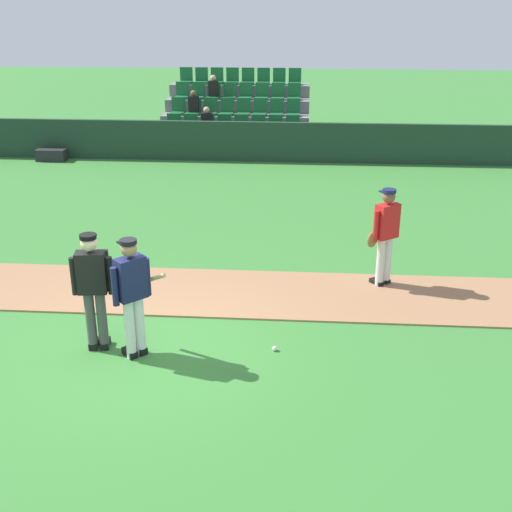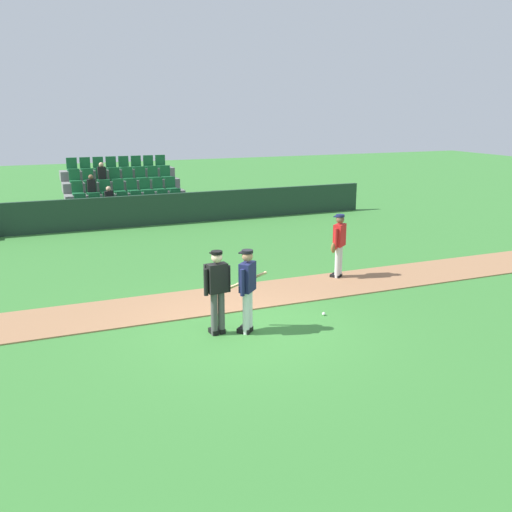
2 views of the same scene
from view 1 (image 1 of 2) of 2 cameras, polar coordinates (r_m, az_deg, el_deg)
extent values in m
plane|color=#387A33|center=(9.55, -10.46, -8.23)|extent=(80.00, 80.00, 0.00)
cube|color=#9E704C|center=(11.30, -7.96, -3.03)|extent=(28.00, 1.91, 0.03)
cube|color=#1E3828|center=(20.25, -2.39, 10.08)|extent=(20.00, 0.16, 1.22)
cube|color=slate|center=(22.58, -1.70, 10.13)|extent=(5.00, 3.80, 0.30)
cube|color=slate|center=(21.27, -2.07, 10.36)|extent=(4.90, 0.85, 0.40)
cube|color=#196033|center=(21.42, -7.32, 10.96)|extent=(0.44, 0.40, 0.08)
cube|color=#196033|center=(21.59, -7.24, 11.73)|extent=(0.44, 0.08, 0.50)
cube|color=#196033|center=(21.32, -5.85, 10.98)|extent=(0.44, 0.40, 0.08)
cube|color=#196033|center=(21.49, -5.77, 11.74)|extent=(0.44, 0.08, 0.50)
cube|color=#196033|center=(21.23, -4.36, 10.98)|extent=(0.44, 0.40, 0.08)
cube|color=#196033|center=(21.40, -4.29, 11.75)|extent=(0.44, 0.08, 0.50)
cube|color=black|center=(21.23, -4.36, 11.80)|extent=(0.32, 0.22, 0.52)
sphere|color=tan|center=(21.17, -4.39, 12.73)|extent=(0.20, 0.20, 0.20)
cube|color=#196033|center=(21.16, -2.86, 10.98)|extent=(0.44, 0.40, 0.08)
cube|color=#196033|center=(21.33, -2.80, 11.75)|extent=(0.44, 0.08, 0.50)
cube|color=#196033|center=(21.10, -1.35, 10.96)|extent=(0.44, 0.40, 0.08)
cube|color=#196033|center=(21.27, -1.30, 11.74)|extent=(0.44, 0.08, 0.50)
cube|color=#196033|center=(21.05, 0.17, 10.95)|extent=(0.44, 0.40, 0.08)
cube|color=#196033|center=(21.22, 0.21, 11.72)|extent=(0.44, 0.08, 0.50)
cube|color=#196033|center=(21.02, 1.69, 10.92)|extent=(0.44, 0.40, 0.08)
cube|color=#196033|center=(21.19, 1.73, 11.70)|extent=(0.44, 0.08, 0.50)
cube|color=#196033|center=(21.00, 3.22, 10.89)|extent=(0.44, 0.40, 0.08)
cube|color=#196033|center=(21.17, 3.25, 11.66)|extent=(0.44, 0.08, 0.50)
cube|color=slate|center=(22.03, -1.83, 11.82)|extent=(4.90, 0.85, 0.40)
cube|color=#196033|center=(22.17, -6.94, 12.40)|extent=(0.44, 0.40, 0.08)
cube|color=#196033|center=(22.35, -6.86, 13.12)|extent=(0.44, 0.08, 0.50)
cube|color=#196033|center=(22.07, -5.51, 12.41)|extent=(0.44, 0.40, 0.08)
cube|color=#196033|center=(22.25, -5.43, 13.14)|extent=(0.44, 0.08, 0.50)
cube|color=black|center=(22.08, -5.51, 13.20)|extent=(0.32, 0.22, 0.52)
sphere|color=brown|center=(22.03, -5.55, 14.10)|extent=(0.20, 0.20, 0.20)
cube|color=#196033|center=(21.99, -4.06, 12.42)|extent=(0.44, 0.40, 0.08)
cube|color=#196033|center=(22.16, -3.99, 13.15)|extent=(0.44, 0.08, 0.50)
cube|color=#196033|center=(21.92, -2.60, 12.42)|extent=(0.44, 0.40, 0.08)
cube|color=#196033|center=(22.09, -2.54, 13.15)|extent=(0.44, 0.08, 0.50)
cube|color=#196033|center=(21.86, -1.14, 12.41)|extent=(0.44, 0.40, 0.08)
cube|color=#196033|center=(22.04, -1.09, 13.15)|extent=(0.44, 0.08, 0.50)
cube|color=#196033|center=(21.81, 0.34, 12.40)|extent=(0.44, 0.40, 0.08)
cube|color=#196033|center=(21.99, 0.38, 13.13)|extent=(0.44, 0.08, 0.50)
cube|color=#196033|center=(21.78, 1.81, 12.37)|extent=(0.44, 0.40, 0.08)
cube|color=#196033|center=(21.96, 1.85, 13.11)|extent=(0.44, 0.08, 0.50)
cube|color=#196033|center=(21.77, 3.29, 12.34)|extent=(0.44, 0.40, 0.08)
cube|color=#196033|center=(21.94, 3.32, 13.08)|extent=(0.44, 0.08, 0.50)
cube|color=slate|center=(22.80, -1.62, 13.18)|extent=(4.90, 0.85, 0.40)
cube|color=#196033|center=(22.94, -6.58, 13.74)|extent=(0.44, 0.40, 0.08)
cube|color=#196033|center=(23.12, -6.50, 14.43)|extent=(0.44, 0.08, 0.50)
cube|color=#196033|center=(22.84, -5.18, 13.76)|extent=(0.44, 0.40, 0.08)
cube|color=#196033|center=(23.02, -5.12, 14.45)|extent=(0.44, 0.08, 0.50)
cube|color=#196033|center=(22.76, -3.78, 13.77)|extent=(0.44, 0.40, 0.08)
cube|color=#196033|center=(22.94, -3.72, 14.46)|extent=(0.44, 0.08, 0.50)
cube|color=black|center=(22.77, -3.78, 14.53)|extent=(0.32, 0.22, 0.52)
sphere|color=tan|center=(22.73, -3.80, 15.41)|extent=(0.20, 0.20, 0.20)
cube|color=#196033|center=(22.69, -2.36, 13.77)|extent=(0.44, 0.40, 0.08)
cube|color=#196033|center=(22.87, -2.31, 14.47)|extent=(0.44, 0.08, 0.50)
cube|color=#196033|center=(22.63, -0.94, 13.76)|extent=(0.44, 0.40, 0.08)
cube|color=#196033|center=(22.82, -0.89, 14.46)|extent=(0.44, 0.08, 0.50)
cube|color=#196033|center=(22.59, 0.49, 13.75)|extent=(0.44, 0.40, 0.08)
cube|color=#196033|center=(22.77, 0.53, 14.45)|extent=(0.44, 0.08, 0.50)
cube|color=#196033|center=(22.56, 1.93, 13.73)|extent=(0.44, 0.40, 0.08)
cube|color=#196033|center=(22.75, 1.96, 14.43)|extent=(0.44, 0.08, 0.50)
cube|color=#196033|center=(22.54, 3.37, 13.70)|extent=(0.44, 0.40, 0.08)
cube|color=#196033|center=(22.73, 3.39, 14.40)|extent=(0.44, 0.08, 0.50)
cube|color=slate|center=(23.58, -1.41, 14.45)|extent=(4.90, 0.85, 0.40)
cube|color=#196033|center=(23.72, -6.24, 14.99)|extent=(0.44, 0.40, 0.08)
cube|color=#196033|center=(23.90, -6.17, 15.65)|extent=(0.44, 0.08, 0.50)
cube|color=#196033|center=(23.62, -4.88, 15.01)|extent=(0.44, 0.40, 0.08)
cube|color=#196033|center=(23.81, -4.81, 15.67)|extent=(0.44, 0.08, 0.50)
cube|color=#196033|center=(23.54, -3.51, 15.02)|extent=(0.44, 0.40, 0.08)
cube|color=#196033|center=(23.73, -3.45, 15.69)|extent=(0.44, 0.08, 0.50)
cube|color=#196033|center=(23.48, -2.13, 15.03)|extent=(0.44, 0.40, 0.08)
cube|color=#196033|center=(23.67, -2.08, 15.69)|extent=(0.44, 0.08, 0.50)
cube|color=#196033|center=(23.42, -0.75, 15.03)|extent=(0.44, 0.40, 0.08)
cube|color=#196033|center=(23.61, -0.70, 15.69)|extent=(0.44, 0.08, 0.50)
cube|color=#196033|center=(23.38, 0.64, 15.01)|extent=(0.44, 0.40, 0.08)
cube|color=#196033|center=(23.57, 0.68, 15.68)|extent=(0.44, 0.08, 0.50)
cube|color=#196033|center=(23.35, 2.04, 14.99)|extent=(0.44, 0.40, 0.08)
cube|color=#196033|center=(23.54, 2.07, 15.66)|extent=(0.44, 0.08, 0.50)
cube|color=#196033|center=(23.34, 3.43, 14.96)|extent=(0.44, 0.40, 0.08)
cube|color=#196033|center=(23.53, 3.46, 15.63)|extent=(0.44, 0.08, 0.50)
cylinder|color=white|center=(9.18, -11.07, -6.36)|extent=(0.14, 0.14, 0.90)
cylinder|color=white|center=(9.25, -10.21, -6.07)|extent=(0.14, 0.14, 0.90)
cube|color=black|center=(9.42, -11.08, -8.37)|extent=(0.27, 0.27, 0.10)
cube|color=black|center=(9.49, -10.24, -8.08)|extent=(0.27, 0.27, 0.10)
cube|color=#191E47|center=(8.89, -10.97, -1.94)|extent=(0.44, 0.44, 0.60)
cylinder|color=#191E47|center=(8.81, -12.35, -2.66)|extent=(0.09, 0.09, 0.55)
cylinder|color=#191E47|center=(9.02, -9.58, -1.83)|extent=(0.09, 0.09, 0.55)
sphere|color=#9E7051|center=(8.73, -11.17, 0.64)|extent=(0.22, 0.22, 0.22)
cylinder|color=black|center=(8.70, -11.22, 1.26)|extent=(0.23, 0.23, 0.06)
cube|color=black|center=(8.79, -11.53, 1.24)|extent=(0.21, 0.21, 0.02)
cylinder|color=tan|center=(9.14, -9.87, -2.21)|extent=(0.73, 0.43, 0.41)
cylinder|color=#4C4C4C|center=(9.52, -14.37, -5.58)|extent=(0.14, 0.14, 0.90)
cylinder|color=#4C4C4C|center=(9.49, -13.42, -5.58)|extent=(0.14, 0.14, 0.90)
cube|color=black|center=(9.76, -14.08, -7.51)|extent=(0.15, 0.27, 0.10)
cube|color=black|center=(9.73, -13.15, -7.51)|extent=(0.15, 0.27, 0.10)
cube|color=black|center=(9.20, -14.31, -1.42)|extent=(0.42, 0.27, 0.60)
cylinder|color=black|center=(9.27, -15.79, -1.73)|extent=(0.09, 0.09, 0.55)
cylinder|color=black|center=(9.17, -12.75, -1.69)|extent=(0.09, 0.09, 0.55)
sphere|color=beige|center=(9.04, -14.56, 1.08)|extent=(0.22, 0.22, 0.22)
cylinder|color=black|center=(9.01, -14.62, 1.68)|extent=(0.23, 0.23, 0.06)
cube|color=black|center=(9.11, -14.48, 1.72)|extent=(0.19, 0.14, 0.02)
cube|color=black|center=(9.31, -14.16, -1.11)|extent=(0.45, 0.13, 0.56)
cylinder|color=silver|center=(11.41, 10.92, -0.59)|extent=(0.14, 0.14, 0.90)
cylinder|color=silver|center=(11.51, 11.50, -0.42)|extent=(0.14, 0.14, 0.90)
cube|color=black|center=(11.60, 10.58, -2.32)|extent=(0.25, 0.28, 0.10)
cube|color=black|center=(11.71, 11.15, -2.14)|extent=(0.25, 0.28, 0.10)
cube|color=red|center=(11.20, 11.49, 3.04)|extent=(0.45, 0.42, 0.60)
cylinder|color=red|center=(11.05, 10.53, 2.58)|extent=(0.09, 0.09, 0.55)
cylinder|color=red|center=(11.39, 12.38, 3.01)|extent=(0.09, 0.09, 0.55)
sphere|color=brown|center=(11.07, 11.65, 5.15)|extent=(0.22, 0.22, 0.22)
cylinder|color=#191E4C|center=(11.05, 11.69, 5.65)|extent=(0.23, 0.23, 0.06)
cube|color=#191E4C|center=(11.12, 11.32, 5.62)|extent=(0.22, 0.20, 0.02)
ellipsoid|color=brown|center=(11.16, 10.19, 1.43)|extent=(0.23, 0.22, 0.28)
sphere|color=white|center=(9.38, 1.65, -8.16)|extent=(0.07, 0.07, 0.07)
cube|color=#232328|center=(21.27, -17.63, 8.48)|extent=(0.90, 0.36, 0.36)
camera|label=2|loc=(6.80, -104.98, -7.89)|focal=40.11mm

